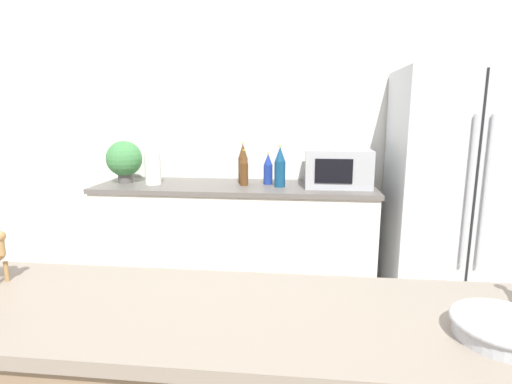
{
  "coord_description": "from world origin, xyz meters",
  "views": [
    {
      "loc": [
        0.21,
        -0.6,
        1.46
      ],
      "look_at": [
        -0.01,
        1.36,
        1.07
      ],
      "focal_mm": 28.0,
      "sensor_mm": 36.0,
      "label": 1
    }
  ],
  "objects_px": {
    "potted_plant": "(124,159)",
    "back_bottle_1": "(243,164)",
    "fruit_bowl": "(503,328)",
    "paper_towel_roll": "(153,169)",
    "back_bottle_2": "(280,167)",
    "microwave": "(338,168)",
    "back_bottle_3": "(244,169)",
    "refrigerator": "(454,196)",
    "back_bottle_0": "(268,169)"
  },
  "relations": [
    {
      "from": "fruit_bowl",
      "to": "back_bottle_2",
      "type": "bearing_deg",
      "value": 106.04
    },
    {
      "from": "microwave",
      "to": "back_bottle_0",
      "type": "xyz_separation_m",
      "value": [
        -0.53,
        0.03,
        -0.02
      ]
    },
    {
      "from": "back_bottle_0",
      "to": "back_bottle_3",
      "type": "relative_size",
      "value": 0.9
    },
    {
      "from": "potted_plant",
      "to": "fruit_bowl",
      "type": "xyz_separation_m",
      "value": [
        1.83,
        -2.13,
        -0.11
      ]
    },
    {
      "from": "refrigerator",
      "to": "back_bottle_3",
      "type": "xyz_separation_m",
      "value": [
        -1.52,
        0.03,
        0.17
      ]
    },
    {
      "from": "paper_towel_roll",
      "to": "back_bottle_2",
      "type": "distance_m",
      "value": 0.98
    },
    {
      "from": "paper_towel_roll",
      "to": "back_bottle_1",
      "type": "distance_m",
      "value": 0.7
    },
    {
      "from": "paper_towel_roll",
      "to": "back_bottle_3",
      "type": "distance_m",
      "value": 0.71
    },
    {
      "from": "potted_plant",
      "to": "back_bottle_2",
      "type": "xyz_separation_m",
      "value": [
        1.23,
        -0.04,
        -0.04
      ]
    },
    {
      "from": "refrigerator",
      "to": "back_bottle_3",
      "type": "height_order",
      "value": "refrigerator"
    },
    {
      "from": "refrigerator",
      "to": "microwave",
      "type": "distance_m",
      "value": 0.85
    },
    {
      "from": "back_bottle_2",
      "to": "potted_plant",
      "type": "bearing_deg",
      "value": 178.08
    },
    {
      "from": "paper_towel_roll",
      "to": "back_bottle_1",
      "type": "xyz_separation_m",
      "value": [
        0.68,
        0.14,
        0.03
      ]
    },
    {
      "from": "fruit_bowl",
      "to": "back_bottle_0",
      "type": "bearing_deg",
      "value": 107.66
    },
    {
      "from": "potted_plant",
      "to": "fruit_bowl",
      "type": "distance_m",
      "value": 2.81
    },
    {
      "from": "back_bottle_1",
      "to": "back_bottle_3",
      "type": "relative_size",
      "value": 1.17
    },
    {
      "from": "back_bottle_3",
      "to": "refrigerator",
      "type": "bearing_deg",
      "value": -1.08
    },
    {
      "from": "back_bottle_0",
      "to": "back_bottle_2",
      "type": "relative_size",
      "value": 0.8
    },
    {
      "from": "back_bottle_1",
      "to": "back_bottle_3",
      "type": "height_order",
      "value": "back_bottle_1"
    },
    {
      "from": "potted_plant",
      "to": "back_bottle_1",
      "type": "height_order",
      "value": "potted_plant"
    },
    {
      "from": "paper_towel_roll",
      "to": "microwave",
      "type": "relative_size",
      "value": 0.51
    },
    {
      "from": "potted_plant",
      "to": "back_bottle_0",
      "type": "height_order",
      "value": "potted_plant"
    },
    {
      "from": "paper_towel_roll",
      "to": "back_bottle_1",
      "type": "height_order",
      "value": "back_bottle_1"
    },
    {
      "from": "potted_plant",
      "to": "paper_towel_roll",
      "type": "distance_m",
      "value": 0.26
    },
    {
      "from": "back_bottle_1",
      "to": "fruit_bowl",
      "type": "distance_m",
      "value": 2.4
    },
    {
      "from": "back_bottle_3",
      "to": "potted_plant",
      "type": "bearing_deg",
      "value": 178.88
    },
    {
      "from": "refrigerator",
      "to": "potted_plant",
      "type": "xyz_separation_m",
      "value": [
        -2.48,
        0.05,
        0.22
      ]
    },
    {
      "from": "refrigerator",
      "to": "paper_towel_roll",
      "type": "height_order",
      "value": "refrigerator"
    },
    {
      "from": "paper_towel_roll",
      "to": "potted_plant",
      "type": "bearing_deg",
      "value": 169.96
    },
    {
      "from": "back_bottle_0",
      "to": "fruit_bowl",
      "type": "height_order",
      "value": "back_bottle_0"
    },
    {
      "from": "back_bottle_2",
      "to": "back_bottle_1",
      "type": "bearing_deg",
      "value": 155.72
    },
    {
      "from": "back_bottle_2",
      "to": "microwave",
      "type": "bearing_deg",
      "value": 8.89
    },
    {
      "from": "back_bottle_2",
      "to": "back_bottle_3",
      "type": "bearing_deg",
      "value": 175.28
    },
    {
      "from": "fruit_bowl",
      "to": "paper_towel_roll",
      "type": "bearing_deg",
      "value": 127.15
    },
    {
      "from": "paper_towel_roll",
      "to": "fruit_bowl",
      "type": "xyz_separation_m",
      "value": [
        1.58,
        -2.09,
        -0.05
      ]
    },
    {
      "from": "paper_towel_roll",
      "to": "microwave",
      "type": "xyz_separation_m",
      "value": [
        1.41,
        0.07,
        0.02
      ]
    },
    {
      "from": "refrigerator",
      "to": "microwave",
      "type": "xyz_separation_m",
      "value": [
        -0.82,
        0.07,
        0.18
      ]
    },
    {
      "from": "back_bottle_1",
      "to": "back_bottle_2",
      "type": "height_order",
      "value": "back_bottle_1"
    },
    {
      "from": "microwave",
      "to": "back_bottle_2",
      "type": "distance_m",
      "value": 0.43
    },
    {
      "from": "microwave",
      "to": "fruit_bowl",
      "type": "bearing_deg",
      "value": -85.46
    },
    {
      "from": "potted_plant",
      "to": "microwave",
      "type": "height_order",
      "value": "potted_plant"
    },
    {
      "from": "refrigerator",
      "to": "potted_plant",
      "type": "height_order",
      "value": "refrigerator"
    },
    {
      "from": "back_bottle_1",
      "to": "potted_plant",
      "type": "bearing_deg",
      "value": -174.3
    },
    {
      "from": "paper_towel_roll",
      "to": "back_bottle_2",
      "type": "xyz_separation_m",
      "value": [
        0.98,
        0.0,
        0.02
      ]
    },
    {
      "from": "microwave",
      "to": "back_bottle_0",
      "type": "height_order",
      "value": "microwave"
    },
    {
      "from": "back_bottle_2",
      "to": "back_bottle_3",
      "type": "distance_m",
      "value": 0.27
    },
    {
      "from": "back_bottle_1",
      "to": "back_bottle_3",
      "type": "xyz_separation_m",
      "value": [
        0.02,
        -0.11,
        -0.02
      ]
    },
    {
      "from": "fruit_bowl",
      "to": "potted_plant",
      "type": "bearing_deg",
      "value": 130.61
    },
    {
      "from": "refrigerator",
      "to": "back_bottle_0",
      "type": "xyz_separation_m",
      "value": [
        -1.35,
        0.11,
        0.16
      ]
    },
    {
      "from": "potted_plant",
      "to": "back_bottle_1",
      "type": "relative_size",
      "value": 1.03
    }
  ]
}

